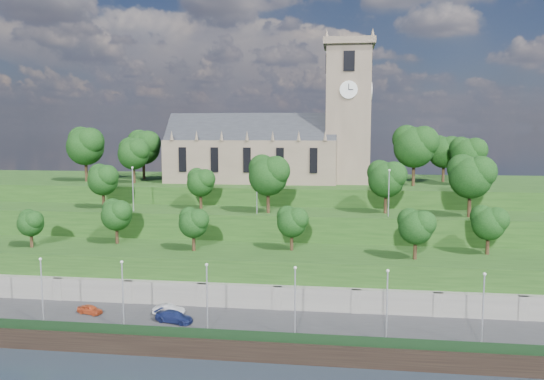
# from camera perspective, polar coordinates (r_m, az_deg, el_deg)

# --- Properties ---
(ground) EXTENTS (320.00, 320.00, 0.00)m
(ground) POSITION_cam_1_polar(r_m,az_deg,el_deg) (61.13, -5.62, -17.68)
(ground) COLOR #1C242D
(ground) RESTS_ON ground
(promenade) EXTENTS (160.00, 12.00, 2.00)m
(promenade) POSITION_cam_1_polar(r_m,az_deg,el_deg) (66.14, -4.42, -14.80)
(promenade) COLOR #2D2D30
(promenade) RESTS_ON ground
(quay_wall) EXTENTS (160.00, 0.50, 2.20)m
(quay_wall) POSITION_cam_1_polar(r_m,az_deg,el_deg) (60.64, -5.64, -16.75)
(quay_wall) COLOR black
(quay_wall) RESTS_ON ground
(fence) EXTENTS (160.00, 0.10, 1.20)m
(fence) POSITION_cam_1_polar(r_m,az_deg,el_deg) (60.65, -5.52, -15.21)
(fence) COLOR black
(fence) RESTS_ON promenade
(retaining_wall) EXTENTS (160.00, 2.10, 5.00)m
(retaining_wall) POSITION_cam_1_polar(r_m,az_deg,el_deg) (71.13, -3.43, -11.94)
(retaining_wall) COLOR slate
(retaining_wall) RESTS_ON ground
(embankment_lower) EXTENTS (160.00, 12.00, 8.00)m
(embankment_lower) POSITION_cam_1_polar(r_m,az_deg,el_deg) (76.34, -2.57, -9.45)
(embankment_lower) COLOR #1E4115
(embankment_lower) RESTS_ON ground
(embankment_upper) EXTENTS (160.00, 10.00, 12.00)m
(embankment_upper) POSITION_cam_1_polar(r_m,az_deg,el_deg) (86.36, -1.31, -6.18)
(embankment_upper) COLOR #1E4115
(embankment_upper) RESTS_ON ground
(hilltop) EXTENTS (160.00, 32.00, 15.00)m
(hilltop) POSITION_cam_1_polar(r_m,az_deg,el_deg) (106.49, 0.40, -2.91)
(hilltop) COLOR #1E4115
(hilltop) RESTS_ON ground
(church) EXTENTS (38.60, 12.35, 27.60)m
(church) POSITION_cam_1_polar(r_m,az_deg,el_deg) (100.97, 0.58, 5.14)
(church) COLOR #6D5D4C
(church) RESTS_ON hilltop
(trees_lower) EXTENTS (68.94, 8.51, 6.75)m
(trees_lower) POSITION_cam_1_polar(r_m,az_deg,el_deg) (74.15, -0.07, -3.28)
(trees_lower) COLOR #301F12
(trees_lower) RESTS_ON embankment_lower
(trees_upper) EXTENTS (64.05, 8.38, 9.35)m
(trees_upper) POSITION_cam_1_polar(r_m,az_deg,el_deg) (82.52, 4.62, 1.50)
(trees_upper) COLOR #301F12
(trees_upper) RESTS_ON embankment_upper
(trees_hilltop) EXTENTS (78.07, 15.84, 10.80)m
(trees_hilltop) POSITION_cam_1_polar(r_m,az_deg,el_deg) (99.40, -0.50, 4.63)
(trees_hilltop) COLOR #301F12
(trees_hilltop) RESTS_ON hilltop
(lamp_posts_promenade) EXTENTS (60.36, 0.36, 8.09)m
(lamp_posts_promenade) POSITION_cam_1_polar(r_m,az_deg,el_deg) (61.48, -7.01, -10.92)
(lamp_posts_promenade) COLOR #B2B2B7
(lamp_posts_promenade) RESTS_ON promenade
(lamp_posts_upper) EXTENTS (40.36, 0.36, 7.15)m
(lamp_posts_upper) POSITION_cam_1_polar(r_m,az_deg,el_deg) (81.74, -1.65, 0.33)
(lamp_posts_upper) COLOR #B2B2B7
(lamp_posts_upper) RESTS_ON embankment_upper
(car_left) EXTENTS (3.56, 2.17, 1.13)m
(car_left) POSITION_cam_1_polar(r_m,az_deg,el_deg) (71.86, -19.00, -12.05)
(car_left) COLOR #AF3F1D
(car_left) RESTS_ON promenade
(car_middle) EXTENTS (3.90, 1.39, 1.28)m
(car_middle) POSITION_cam_1_polar(r_m,az_deg,el_deg) (68.98, -11.03, -12.53)
(car_middle) COLOR #9F9EA2
(car_middle) RESTS_ON promenade
(car_right) EXTENTS (5.02, 3.00, 1.36)m
(car_right) POSITION_cam_1_polar(r_m,az_deg,el_deg) (66.40, -10.48, -13.25)
(car_right) COLOR #161F4E
(car_right) RESTS_ON promenade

